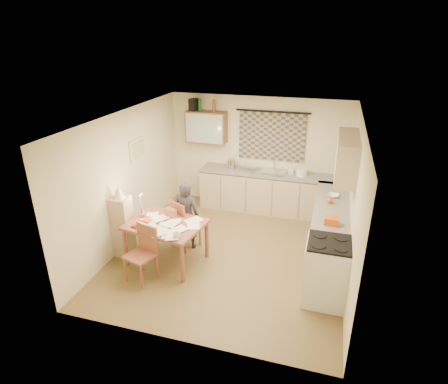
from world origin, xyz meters
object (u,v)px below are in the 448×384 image
(chair_far, at_px, (185,232))
(counter_right, at_px, (329,236))
(counter_back, at_px, (274,193))
(person, at_px, (186,215))
(dining_table, at_px, (167,242))
(stove, at_px, (326,272))
(shelf_stand, at_px, (123,227))

(chair_far, bearing_deg, counter_right, -145.57)
(counter_back, xyz_separation_m, person, (-1.31, -1.96, 0.20))
(counter_right, xyz_separation_m, dining_table, (-2.70, -0.87, -0.07))
(dining_table, relative_size, person, 1.06)
(stove, relative_size, person, 0.77)
(shelf_stand, bearing_deg, counter_right, 14.07)
(person, bearing_deg, dining_table, 69.71)
(person, height_order, shelf_stand, person)
(counter_back, xyz_separation_m, shelf_stand, (-2.30, -2.53, 0.11))
(counter_back, height_order, person, person)
(dining_table, relative_size, shelf_stand, 1.24)
(dining_table, bearing_deg, shelf_stand, -169.53)
(dining_table, height_order, person, person)
(shelf_stand, bearing_deg, stove, -4.37)
(counter_back, xyz_separation_m, dining_table, (-1.46, -2.51, -0.07))
(stove, bearing_deg, person, 161.74)
(dining_table, bearing_deg, counter_back, 68.93)
(dining_table, xyz_separation_m, shelf_stand, (-0.84, -0.02, 0.18))
(dining_table, bearing_deg, person, 83.65)
(stove, xyz_separation_m, chair_far, (-2.59, 0.85, -0.20))
(dining_table, bearing_deg, chair_far, 87.55)
(person, bearing_deg, shelf_stand, 25.24)
(counter_right, distance_m, chair_far, 2.61)
(counter_right, bearing_deg, chair_far, -173.19)
(counter_back, bearing_deg, dining_table, -120.23)
(dining_table, xyz_separation_m, chair_far, (0.11, 0.56, -0.08))
(chair_far, bearing_deg, stove, -170.53)
(counter_back, distance_m, person, 2.37)
(chair_far, bearing_deg, person, -162.63)
(counter_right, relative_size, person, 2.26)
(stove, distance_m, chair_far, 2.73)
(counter_right, bearing_deg, stove, -90.00)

